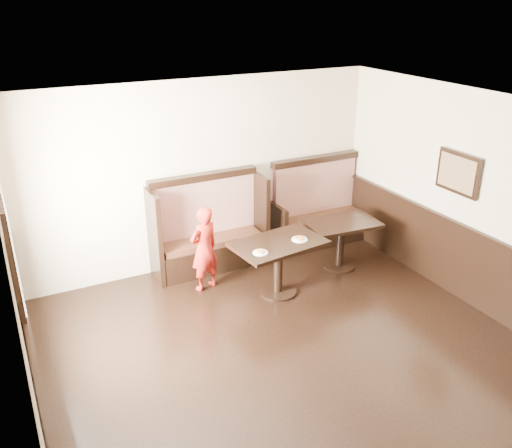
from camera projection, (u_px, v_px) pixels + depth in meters
ground at (331, 397)px, 5.64m from camera, size 7.00×7.00×0.00m
room_shell at (295, 337)px, 5.48m from camera, size 7.00×7.00×7.00m
booth_main at (208, 235)px, 8.13m from camera, size 1.75×0.72×1.45m
booth_neighbor at (318, 215)px, 8.96m from camera, size 1.65×0.72×1.45m
table_main at (278, 254)px, 7.36m from camera, size 1.31×0.91×0.78m
table_neighbor at (341, 233)px, 8.10m from camera, size 1.12×0.79×0.74m
child at (204, 249)px, 7.48m from camera, size 0.52×0.41×1.23m
pizza_plate_left at (260, 252)px, 6.98m from camera, size 0.20×0.20×0.04m
pizza_plate_right at (300, 239)px, 7.35m from camera, size 0.22×0.22×0.04m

